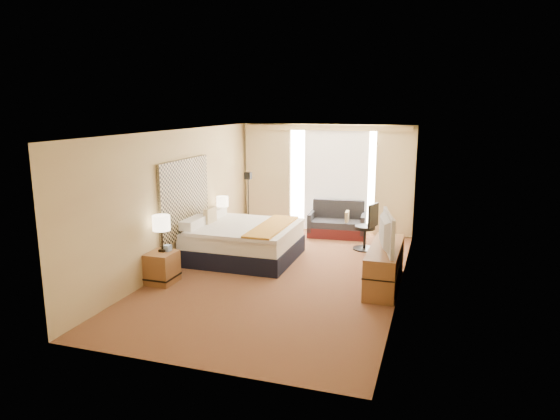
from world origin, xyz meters
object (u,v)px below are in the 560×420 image
(loveseat, at_px, (337,225))
(television, at_px, (381,232))
(floor_lamp, at_px, (248,192))
(nightstand_right, at_px, (222,233))
(bed, at_px, (243,241))
(nightstand_left, at_px, (162,268))
(lamp_right, at_px, (222,202))
(media_dresser, at_px, (385,266))
(lamp_left, at_px, (161,224))
(desk_chair, at_px, (367,229))

(loveseat, height_order, television, television)
(floor_lamp, bearing_deg, television, -37.57)
(nightstand_right, distance_m, bed, 1.11)
(nightstand_left, relative_size, television, 0.50)
(nightstand_left, height_order, lamp_right, lamp_right)
(loveseat, relative_size, lamp_right, 2.54)
(nightstand_left, distance_m, lamp_right, 2.64)
(media_dresser, relative_size, television, 1.63)
(loveseat, distance_m, television, 3.67)
(lamp_right, height_order, television, television)
(bed, height_order, television, television)
(media_dresser, relative_size, floor_lamp, 1.17)
(media_dresser, xyz_separation_m, bed, (-2.89, 0.69, 0.02))
(nightstand_right, bearing_deg, bed, -43.21)
(media_dresser, relative_size, loveseat, 1.30)
(media_dresser, height_order, loveseat, loveseat)
(lamp_left, height_order, television, television)
(floor_lamp, xyz_separation_m, lamp_left, (-0.31, -3.29, -0.04))
(loveseat, bearing_deg, desk_chair, -53.76)
(television, bearing_deg, lamp_left, 88.09)
(bed, distance_m, loveseat, 2.76)
(media_dresser, distance_m, desk_chair, 2.17)
(nightstand_left, relative_size, loveseat, 0.40)
(nightstand_left, distance_m, loveseat, 4.67)
(desk_chair, bearing_deg, television, -58.06)
(television, bearing_deg, media_dresser, -23.33)
(nightstand_left, distance_m, desk_chair, 4.41)
(nightstand_right, height_order, loveseat, loveseat)
(nightstand_left, xyz_separation_m, media_dresser, (3.70, 1.05, 0.07))
(media_dresser, xyz_separation_m, floor_lamp, (-3.40, 2.30, 0.73))
(nightstand_left, bearing_deg, loveseat, 61.05)
(media_dresser, relative_size, bed, 0.87)
(bed, bearing_deg, lamp_right, 134.73)
(lamp_left, xyz_separation_m, television, (3.66, 0.72, -0.03))
(nightstand_left, relative_size, lamp_right, 1.01)
(lamp_right, bearing_deg, floor_lamp, 69.90)
(desk_chair, xyz_separation_m, lamp_right, (-3.09, -0.58, 0.52))
(bed, xyz_separation_m, television, (2.84, -0.96, 0.65))
(nightstand_left, bearing_deg, bed, 65.06)
(loveseat, relative_size, television, 1.25)
(bed, relative_size, television, 1.88)
(loveseat, bearing_deg, bed, -126.80)
(media_dresser, bearing_deg, lamp_left, -164.99)
(television, bearing_deg, nightstand_left, 88.96)
(desk_chair, bearing_deg, nightstand_left, -115.86)
(lamp_right, bearing_deg, bed, -45.27)
(bed, height_order, lamp_left, lamp_left)
(desk_chair, distance_m, lamp_right, 3.19)
(floor_lamp, bearing_deg, nightstand_left, -95.17)
(floor_lamp, relative_size, desk_chair, 1.50)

